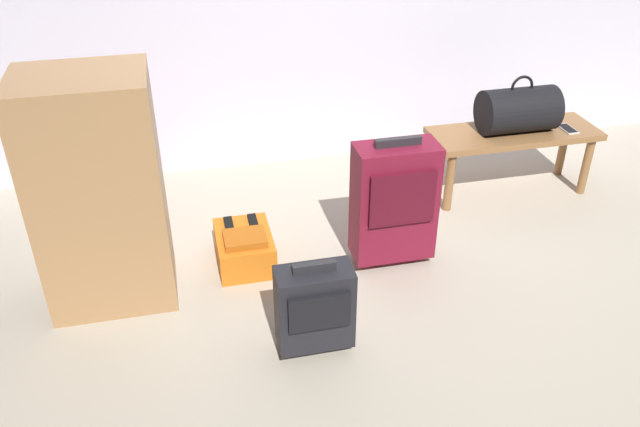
% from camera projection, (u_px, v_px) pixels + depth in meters
% --- Properties ---
extents(ground_plane, '(6.60, 6.60, 0.00)m').
position_uv_depth(ground_plane, '(445.00, 288.00, 3.23)').
color(ground_plane, '#B2A893').
extents(bench, '(1.00, 0.36, 0.40)m').
position_uv_depth(bench, '(513.00, 140.00, 3.89)').
color(bench, olive).
rests_on(bench, ground).
extents(duffel_bag_black, '(0.44, 0.26, 0.34)m').
position_uv_depth(duffel_bag_black, '(518.00, 110.00, 3.79)').
color(duffel_bag_black, black).
rests_on(duffel_bag_black, bench).
extents(cell_phone, '(0.07, 0.14, 0.01)m').
position_uv_depth(cell_phone, '(568.00, 129.00, 3.87)').
color(cell_phone, silver).
rests_on(cell_phone, bench).
extents(suitcase_upright_burgundy, '(0.41, 0.22, 0.70)m').
position_uv_depth(suitcase_upright_burgundy, '(394.00, 201.00, 3.24)').
color(suitcase_upright_burgundy, maroon).
rests_on(suitcase_upright_burgundy, ground).
extents(suitcase_small_charcoal, '(0.32, 0.19, 0.46)m').
position_uv_depth(suitcase_small_charcoal, '(315.00, 307.00, 2.73)').
color(suitcase_small_charcoal, black).
rests_on(suitcase_small_charcoal, ground).
extents(backpack_orange, '(0.28, 0.38, 0.21)m').
position_uv_depth(backpack_orange, '(244.00, 247.00, 3.37)').
color(backpack_orange, orange).
rests_on(backpack_orange, ground).
extents(side_cabinet, '(0.56, 0.44, 1.10)m').
position_uv_depth(side_cabinet, '(99.00, 193.00, 2.92)').
color(side_cabinet, '#A87A4C').
rests_on(side_cabinet, ground).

